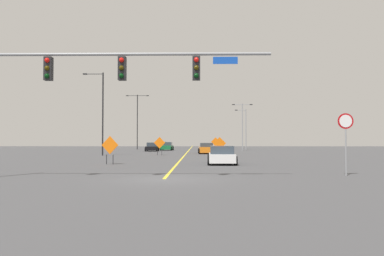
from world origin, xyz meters
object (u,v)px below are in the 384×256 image
Objects in this scene: street_lamp_mid_left at (101,110)px; car_orange_near at (206,148)px; stop_sign at (346,132)px; street_lamp_mid_right at (242,123)px; construction_sign_median_far at (110,146)px; car_yellow_far at (163,146)px; construction_sign_right_lane at (220,144)px; car_black_approaching at (152,147)px; car_white_mid at (222,155)px; traffic_signal_assembly at (85,75)px; car_green_passing at (167,146)px; street_lamp_far_right at (245,127)px; construction_sign_right_shoulder at (216,142)px; street_lamp_near_right at (137,117)px; construction_sign_median_near at (160,144)px.

street_lamp_mid_left reaches higher than car_orange_near.
car_orange_near is (-6.12, 30.53, -1.48)m from stop_sign.
construction_sign_median_far is at bearing -110.32° from street_lamp_mid_right.
street_lamp_mid_left reaches higher than car_yellow_far.
street_lamp_mid_left is 4.58× the size of construction_sign_median_far.
car_black_approaching is at bearing 117.98° from construction_sign_right_lane.
car_white_mid is (-5.45, 9.17, -1.50)m from stop_sign.
street_lamp_mid_right reaches higher than traffic_signal_assembly.
stop_sign is 48.02m from car_green_passing.
construction_sign_median_far is 22.97m from car_orange_near.
street_lamp_mid_right reaches higher than stop_sign.
street_lamp_mid_left is 31.90m from street_lamp_far_right.
traffic_signal_assembly is at bearing -104.67° from street_lamp_mid_right.
construction_sign_right_shoulder is (7.72, 42.25, -3.28)m from traffic_signal_assembly.
traffic_signal_assembly is 54.51m from street_lamp_near_right.
car_yellow_far is (-2.32, 29.53, -0.70)m from construction_sign_median_near.
traffic_signal_assembly is at bearing -77.72° from street_lamp_mid_left.
construction_sign_median_near is (6.72, -27.11, -4.50)m from street_lamp_near_right.
street_lamp_mid_right is (12.31, 47.01, -0.07)m from traffic_signal_assembly.
construction_sign_right_lane is (-4.90, -21.67, -3.27)m from street_lamp_mid_right.
stop_sign is at bearing -91.26° from street_lamp_far_right.
street_lamp_near_right is at bearing 118.90° from car_orange_near.
car_yellow_far is (-13.81, 54.84, -1.51)m from stop_sign.
car_black_approaching is (-9.71, 0.81, -0.74)m from construction_sign_right_shoulder.
street_lamp_mid_right reaches higher than construction_sign_right_lane.
street_lamp_far_right is 3.48× the size of construction_sign_right_lane.
street_lamp_mid_left is at bearing -126.52° from street_lamp_far_right.
construction_sign_median_near is at bearing -85.50° from car_yellow_far.
car_green_passing is (-0.11, 48.13, -4.00)m from traffic_signal_assembly.
street_lamp_near_right is 7.22m from car_yellow_far.
construction_sign_median_far is at bearing -109.40° from street_lamp_far_right.
car_green_passing is at bearing 92.22° from construction_sign_median_near.
stop_sign is 0.70× the size of car_white_mid.
street_lamp_mid_left is 13.65m from construction_sign_right_lane.
construction_sign_median_near is 16.73m from construction_sign_right_shoulder.
street_lamp_mid_right is at bearing 89.86° from stop_sign.
street_lamp_far_right is 17.88m from car_black_approaching.
street_lamp_far_right is 1.78× the size of car_green_passing.
stop_sign reaches higher than car_yellow_far.
street_lamp_mid_right reaches higher than street_lamp_far_right.
street_lamp_mid_left is at bearing -89.33° from street_lamp_near_right.
construction_sign_median_near is 0.98× the size of construction_sign_right_shoulder.
street_lamp_mid_right is (0.11, 45.27, 2.43)m from stop_sign.
car_black_approaching is 1.05× the size of car_green_passing.
street_lamp_near_right reaches higher than street_lamp_far_right.
car_white_mid is at bearing 58.25° from traffic_signal_assembly.
street_lamp_far_right is 43.75m from construction_sign_median_far.
traffic_signal_assembly reaches higher than car_orange_near.
construction_sign_right_shoulder is at bearing 79.65° from traffic_signal_assembly.
street_lamp_mid_right is 13.07m from car_green_passing.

